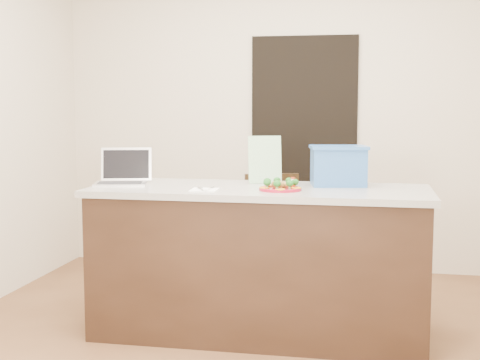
% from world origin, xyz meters
% --- Properties ---
extents(ground, '(4.00, 4.00, 0.00)m').
position_xyz_m(ground, '(0.00, 0.00, 0.00)').
color(ground, brown).
rests_on(ground, ground).
extents(room_shell, '(4.00, 4.00, 4.00)m').
position_xyz_m(room_shell, '(0.00, 0.00, 1.62)').
color(room_shell, white).
rests_on(room_shell, ground).
extents(doorway, '(0.90, 0.02, 2.00)m').
position_xyz_m(doorway, '(0.10, 1.98, 1.00)').
color(doorway, black).
rests_on(doorway, ground).
extents(island, '(2.06, 0.76, 0.92)m').
position_xyz_m(island, '(0.00, 0.25, 0.46)').
color(island, black).
rests_on(island, ground).
extents(plate, '(0.25, 0.25, 0.02)m').
position_xyz_m(plate, '(0.14, 0.14, 0.93)').
color(plate, maroon).
rests_on(plate, island).
extents(meatballs, '(0.10, 0.10, 0.04)m').
position_xyz_m(meatballs, '(0.14, 0.14, 0.95)').
color(meatballs, olive).
rests_on(meatballs, plate).
extents(broccoli, '(0.21, 0.21, 0.04)m').
position_xyz_m(broccoli, '(0.14, 0.14, 0.97)').
color(broccoli, '#124713').
rests_on(broccoli, plate).
extents(pepper_rings, '(0.25, 0.24, 0.01)m').
position_xyz_m(pepper_rings, '(0.14, 0.14, 0.94)').
color(pepper_rings, orange).
rests_on(pepper_rings, plate).
extents(napkin, '(0.16, 0.16, 0.01)m').
position_xyz_m(napkin, '(-0.30, 0.06, 0.92)').
color(napkin, white).
rests_on(napkin, island).
extents(fork, '(0.07, 0.15, 0.00)m').
position_xyz_m(fork, '(-0.32, 0.07, 0.93)').
color(fork, '#ABAAAE').
rests_on(fork, napkin).
extents(knife, '(0.03, 0.18, 0.01)m').
position_xyz_m(knife, '(-0.27, 0.04, 0.93)').
color(knife, white).
rests_on(knife, napkin).
extents(yogurt_bottle, '(0.04, 0.04, 0.08)m').
position_xyz_m(yogurt_bottle, '(0.22, 0.16, 0.95)').
color(yogurt_bottle, silver).
rests_on(yogurt_bottle, island).
extents(laptop, '(0.37, 0.33, 0.23)m').
position_xyz_m(laptop, '(-0.88, 0.27, 0.98)').
color(laptop, silver).
rests_on(laptop, island).
extents(leaflet, '(0.22, 0.11, 0.30)m').
position_xyz_m(leaflet, '(-0.00, 0.47, 1.07)').
color(leaflet, white).
rests_on(leaflet, island).
extents(blue_box, '(0.39, 0.31, 0.25)m').
position_xyz_m(blue_box, '(0.47, 0.44, 1.05)').
color(blue_box, '#2C5CA2').
rests_on(blue_box, island).
extents(chair, '(0.51, 0.52, 0.91)m').
position_xyz_m(chair, '(-0.05, 1.05, 0.52)').
color(chair, '#362210').
rests_on(chair, ground).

